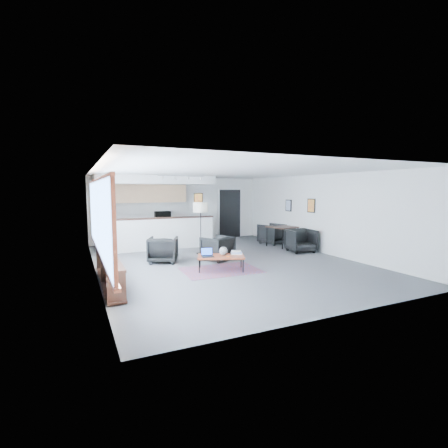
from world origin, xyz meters
name	(u,v)px	position (x,y,z in m)	size (l,w,h in m)	color
room	(225,217)	(0.00, 0.00, 1.30)	(7.02, 9.02, 2.62)	#4C4C4F
window	(98,219)	(-3.46, -0.90, 1.46)	(0.10, 5.95, 1.66)	#8CBFFF
console	(109,271)	(-3.30, -1.05, 0.33)	(0.35, 3.00, 0.80)	black
kitchenette	(154,209)	(-1.20, 3.71, 1.38)	(4.20, 1.96, 2.60)	white
doorway	(230,213)	(2.30, 4.42, 1.07)	(1.10, 0.12, 2.15)	black
track_light	(181,177)	(-0.59, 2.20, 2.53)	(1.60, 0.07, 0.15)	silver
wall_art_lower	(311,206)	(3.47, 0.40, 1.55)	(0.03, 0.38, 0.48)	black
wall_art_upper	(288,205)	(3.47, 1.70, 1.50)	(0.03, 0.34, 0.44)	black
kilim_rug	(221,270)	(-0.53, -0.89, 0.01)	(2.03, 1.44, 0.01)	#583145
coffee_table	(221,257)	(-0.53, -0.89, 0.36)	(1.35, 1.05, 0.39)	maroon
laptop	(207,254)	(-0.89, -0.83, 0.45)	(0.35, 0.30, 0.22)	black
ceramic_pot	(223,251)	(-0.45, -0.87, 0.50)	(0.22, 0.22, 0.22)	gray
book_stack	(236,252)	(-0.07, -0.88, 0.43)	(0.37, 0.34, 0.09)	silver
coaster	(228,256)	(-0.41, -1.08, 0.39)	(0.09, 0.09, 0.01)	#E5590C
armchair_left	(163,248)	(-1.65, 0.70, 0.41)	(0.79, 0.74, 0.81)	black
armchair_right	(217,247)	(-0.11, 0.29, 0.40)	(0.77, 0.73, 0.80)	black
floor_lamp	(201,209)	(-0.20, 1.44, 1.46)	(0.62, 0.62, 1.68)	black
dining_table	(282,228)	(3.00, 1.41, 0.69)	(1.05, 1.05, 0.75)	black
dining_chair_near	(301,241)	(2.96, 0.26, 0.36)	(0.71, 0.66, 0.73)	black
dining_chair_far	(272,234)	(3.00, 2.09, 0.37)	(0.72, 0.67, 0.74)	black
microwave	(163,214)	(-0.77, 4.15, 1.12)	(0.58, 0.32, 0.39)	black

